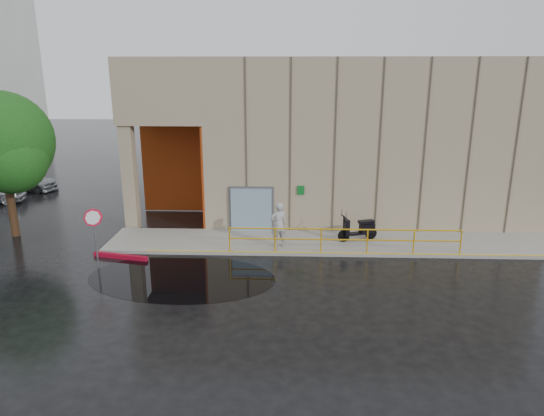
{
  "coord_description": "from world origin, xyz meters",
  "views": [
    {
      "loc": [
        1.97,
        -15.78,
        7.44
      ],
      "look_at": [
        1.28,
        3.0,
        2.07
      ],
      "focal_mm": 32.0,
      "sensor_mm": 36.0,
      "label": 1
    }
  ],
  "objects_px": {
    "stop_sign": "(94,224)",
    "red_curb": "(121,256)",
    "person": "(279,225)",
    "scooter": "(359,223)",
    "tree_near": "(4,146)",
    "car_c": "(24,181)"
  },
  "relations": [
    {
      "from": "person",
      "to": "car_c",
      "type": "distance_m",
      "value": 19.35
    },
    {
      "from": "car_c",
      "to": "tree_near",
      "type": "xyz_separation_m",
      "value": [
        4.38,
        -8.8,
        3.62
      ]
    },
    {
      "from": "person",
      "to": "scooter",
      "type": "distance_m",
      "value": 3.63
    },
    {
      "from": "stop_sign",
      "to": "red_curb",
      "type": "bearing_deg",
      "value": 46.11
    },
    {
      "from": "tree_near",
      "to": "person",
      "type": "bearing_deg",
      "value": -5.91
    },
    {
      "from": "scooter",
      "to": "stop_sign",
      "type": "distance_m",
      "value": 11.0
    },
    {
      "from": "tree_near",
      "to": "red_curb",
      "type": "bearing_deg",
      "value": -23.81
    },
    {
      "from": "person",
      "to": "tree_near",
      "type": "bearing_deg",
      "value": -26.6
    },
    {
      "from": "red_curb",
      "to": "car_c",
      "type": "height_order",
      "value": "car_c"
    },
    {
      "from": "scooter",
      "to": "stop_sign",
      "type": "relative_size",
      "value": 0.79
    },
    {
      "from": "person",
      "to": "red_curb",
      "type": "distance_m",
      "value": 6.65
    },
    {
      "from": "scooter",
      "to": "red_curb",
      "type": "height_order",
      "value": "scooter"
    },
    {
      "from": "person",
      "to": "red_curb",
      "type": "bearing_deg",
      "value": -9.64
    },
    {
      "from": "scooter",
      "to": "tree_near",
      "type": "height_order",
      "value": "tree_near"
    },
    {
      "from": "red_curb",
      "to": "car_c",
      "type": "relative_size",
      "value": 0.58
    },
    {
      "from": "stop_sign",
      "to": "tree_near",
      "type": "relative_size",
      "value": 0.36
    },
    {
      "from": "car_c",
      "to": "tree_near",
      "type": "distance_m",
      "value": 10.48
    },
    {
      "from": "person",
      "to": "car_c",
      "type": "bearing_deg",
      "value": -52.01
    },
    {
      "from": "stop_sign",
      "to": "car_c",
      "type": "relative_size",
      "value": 0.57
    },
    {
      "from": "red_curb",
      "to": "stop_sign",
      "type": "bearing_deg",
      "value": -122.67
    },
    {
      "from": "scooter",
      "to": "tree_near",
      "type": "bearing_deg",
      "value": 161.22
    },
    {
      "from": "stop_sign",
      "to": "red_curb",
      "type": "relative_size",
      "value": 1.0
    }
  ]
}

